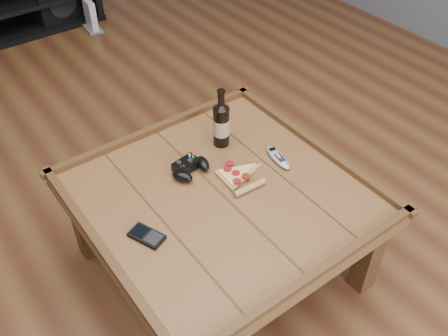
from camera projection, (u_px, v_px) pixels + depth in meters
ground at (221, 267)px, 2.18m from camera, size 6.00×6.00×0.00m
coffee_table at (221, 204)px, 1.92m from camera, size 1.03×1.03×0.48m
media_console at (1, 2)px, 3.67m from camera, size 1.40×0.45×0.50m
beer_bottle at (221, 123)px, 2.04m from camera, size 0.07×0.07×0.26m
game_controller at (190, 168)px, 1.96m from camera, size 0.18×0.13×0.05m
pizza_slice at (238, 177)px, 1.94m from camera, size 0.17×0.26×0.03m
smartphone at (147, 236)px, 1.72m from camera, size 0.11×0.14×0.02m
remote_control at (278, 157)px, 2.02m from camera, size 0.08×0.17×0.02m
game_console at (91, 17)px, 3.81m from camera, size 0.12×0.20×0.24m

